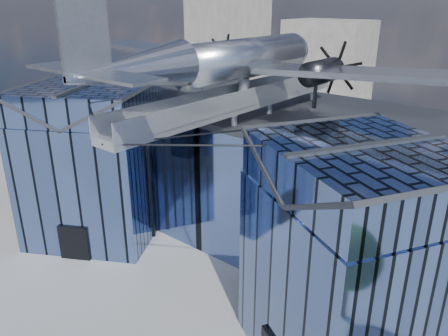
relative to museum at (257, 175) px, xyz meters
The scene contains 3 objects.
ground_plane 8.03m from the museum, 90.00° to the right, with size 120.00×120.00×0.00m, color gray.
museum is the anchor object (origin of this frame).
tree_side_w 25.66m from the museum, behind, with size 3.15×3.15×4.68m.
Camera 1 is at (16.99, -18.38, 17.57)m, focal length 35.00 mm.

